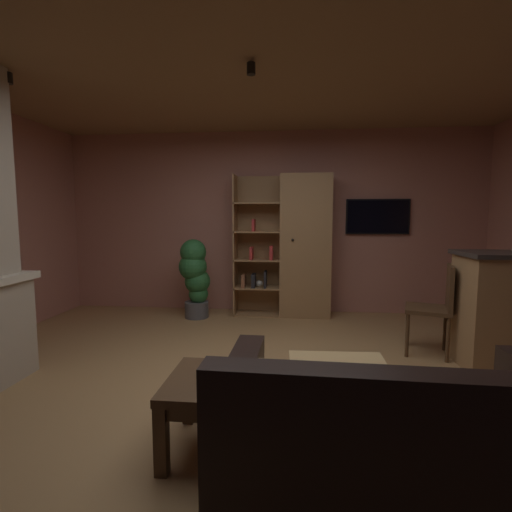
{
  "coord_description": "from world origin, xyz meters",
  "views": [
    {
      "loc": [
        0.32,
        -2.83,
        1.39
      ],
      "look_at": [
        0.0,
        0.4,
        1.05
      ],
      "focal_mm": 26.12,
      "sensor_mm": 36.0,
      "label": 1
    }
  ],
  "objects_px": {
    "dining_chair": "(437,303)",
    "wall_mounted_tv": "(377,217)",
    "coffee_table": "(219,392)",
    "potted_floor_plant": "(195,275)",
    "bookshelf_cabinet": "(298,247)",
    "table_book_0": "(227,377)",
    "leather_couch": "(389,455)"
  },
  "relations": [
    {
      "from": "bookshelf_cabinet",
      "to": "wall_mounted_tv",
      "type": "relative_size",
      "value": 2.25
    },
    {
      "from": "coffee_table",
      "to": "potted_floor_plant",
      "type": "relative_size",
      "value": 0.56
    },
    {
      "from": "table_book_0",
      "to": "potted_floor_plant",
      "type": "bearing_deg",
      "value": 108.33
    },
    {
      "from": "bookshelf_cabinet",
      "to": "dining_chair",
      "type": "bearing_deg",
      "value": -45.91
    },
    {
      "from": "dining_chair",
      "to": "potted_floor_plant",
      "type": "relative_size",
      "value": 0.84
    },
    {
      "from": "wall_mounted_tv",
      "to": "dining_chair",
      "type": "bearing_deg",
      "value": -81.12
    },
    {
      "from": "coffee_table",
      "to": "wall_mounted_tv",
      "type": "xyz_separation_m",
      "value": [
        1.62,
        3.35,
        1.05
      ]
    },
    {
      "from": "coffee_table",
      "to": "wall_mounted_tv",
      "type": "height_order",
      "value": "wall_mounted_tv"
    },
    {
      "from": "coffee_table",
      "to": "potted_floor_plant",
      "type": "bearing_deg",
      "value": 107.51
    },
    {
      "from": "coffee_table",
      "to": "wall_mounted_tv",
      "type": "distance_m",
      "value": 3.87
    },
    {
      "from": "potted_floor_plant",
      "to": "wall_mounted_tv",
      "type": "distance_m",
      "value": 2.69
    },
    {
      "from": "dining_chair",
      "to": "wall_mounted_tv",
      "type": "xyz_separation_m",
      "value": [
        -0.25,
        1.62,
        0.87
      ]
    },
    {
      "from": "bookshelf_cabinet",
      "to": "coffee_table",
      "type": "height_order",
      "value": "bookshelf_cabinet"
    },
    {
      "from": "leather_couch",
      "to": "wall_mounted_tv",
      "type": "height_order",
      "value": "wall_mounted_tv"
    },
    {
      "from": "table_book_0",
      "to": "potted_floor_plant",
      "type": "height_order",
      "value": "potted_floor_plant"
    },
    {
      "from": "bookshelf_cabinet",
      "to": "leather_couch",
      "type": "distance_m",
      "value": 3.65
    },
    {
      "from": "leather_couch",
      "to": "table_book_0",
      "type": "relative_size",
      "value": 12.31
    },
    {
      "from": "coffee_table",
      "to": "potted_floor_plant",
      "type": "distance_m",
      "value": 3.01
    },
    {
      "from": "leather_couch",
      "to": "table_book_0",
      "type": "xyz_separation_m",
      "value": [
        -0.83,
        0.42,
        0.15
      ]
    },
    {
      "from": "dining_chair",
      "to": "wall_mounted_tv",
      "type": "relative_size",
      "value": 1.05
    },
    {
      "from": "leather_couch",
      "to": "table_book_0",
      "type": "bearing_deg",
      "value": 153.3
    },
    {
      "from": "leather_couch",
      "to": "dining_chair",
      "type": "distance_m",
      "value": 2.39
    },
    {
      "from": "table_book_0",
      "to": "dining_chair",
      "type": "bearing_deg",
      "value": 43.53
    },
    {
      "from": "coffee_table",
      "to": "leather_couch",
      "type": "bearing_deg",
      "value": -25.67
    },
    {
      "from": "coffee_table",
      "to": "potted_floor_plant",
      "type": "height_order",
      "value": "potted_floor_plant"
    },
    {
      "from": "dining_chair",
      "to": "wall_mounted_tv",
      "type": "bearing_deg",
      "value": 98.88
    },
    {
      "from": "wall_mounted_tv",
      "to": "leather_couch",
      "type": "bearing_deg",
      "value": -101.1
    },
    {
      "from": "leather_couch",
      "to": "coffee_table",
      "type": "distance_m",
      "value": 0.98
    },
    {
      "from": "coffee_table",
      "to": "dining_chair",
      "type": "relative_size",
      "value": 0.66
    },
    {
      "from": "coffee_table",
      "to": "dining_chair",
      "type": "distance_m",
      "value": 2.56
    },
    {
      "from": "leather_couch",
      "to": "potted_floor_plant",
      "type": "relative_size",
      "value": 1.5
    },
    {
      "from": "bookshelf_cabinet",
      "to": "table_book_0",
      "type": "bearing_deg",
      "value": -98.37
    }
  ]
}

